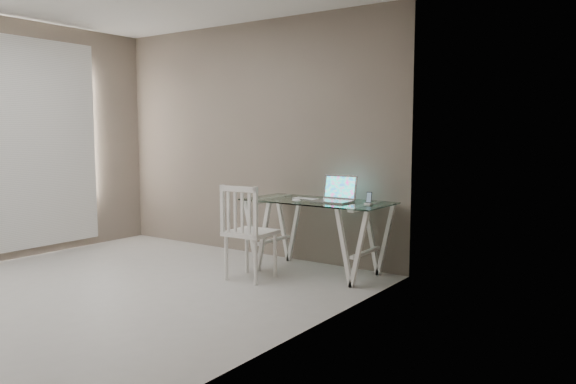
% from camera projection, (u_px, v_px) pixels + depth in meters
% --- Properties ---
extents(room, '(4.50, 4.52, 2.71)m').
position_uv_depth(room, '(81.00, 99.00, 4.77)').
color(room, '#AAA8A3').
rests_on(room, ground).
extents(desk, '(1.50, 0.70, 0.75)m').
position_uv_depth(desk, '(317.00, 236.00, 5.70)').
color(desk, silver).
rests_on(desk, ground).
extents(chair, '(0.45, 0.45, 0.93)m').
position_uv_depth(chair, '(246.00, 228.00, 5.40)').
color(chair, white).
rests_on(chair, ground).
extents(laptop, '(0.37, 0.31, 0.26)m').
position_uv_depth(laptop, '(336.00, 195.00, 5.59)').
color(laptop, '#B7B7BB').
rests_on(laptop, desk).
extents(keyboard, '(0.30, 0.13, 0.01)m').
position_uv_depth(keyboard, '(306.00, 199.00, 5.77)').
color(keyboard, silver).
rests_on(keyboard, desk).
extents(mouse, '(0.10, 0.06, 0.03)m').
position_uv_depth(mouse, '(296.00, 200.00, 5.55)').
color(mouse, white).
rests_on(mouse, desk).
extents(phone_dock, '(0.06, 0.06, 0.12)m').
position_uv_depth(phone_dock, '(369.00, 201.00, 5.35)').
color(phone_dock, white).
rests_on(phone_dock, desk).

